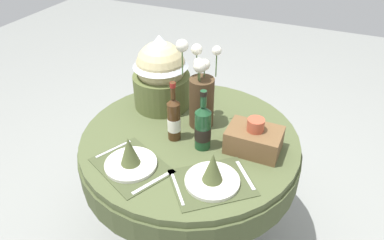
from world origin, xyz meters
The scene contains 9 objects.
ground centered at (0.00, 0.00, 0.00)m, with size 8.00×8.00×0.00m, color gray.
dining_table centered at (0.00, 0.00, 0.61)m, with size 1.14×1.14×0.74m.
place_setting_left centered at (-0.15, -0.32, 0.79)m, with size 0.42×0.38×0.16m.
place_setting_right centered at (0.23, -0.27, 0.79)m, with size 0.43×0.42×0.16m.
flower_vase centered at (0.01, 0.12, 0.92)m, with size 0.21×0.15×0.46m.
wine_bottle_left centered at (0.09, -0.06, 0.86)m, with size 0.08×0.08×0.32m.
wine_bottle_centre centered at (-0.06, -0.05, 0.86)m, with size 0.07×0.07×0.32m.
gift_tub_back_left centered at (-0.27, 0.22, 0.96)m, with size 0.32×0.32×0.42m.
woven_basket_side_right centered at (0.33, 0.02, 0.80)m, with size 0.26×0.18×0.18m.
Camera 1 is at (0.60, -1.35, 1.85)m, focal length 33.71 mm.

